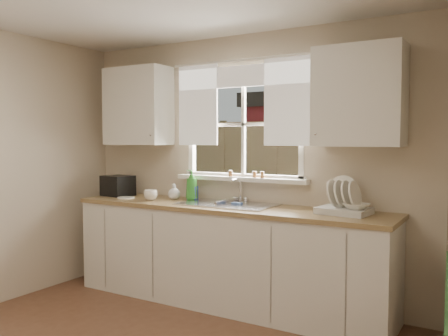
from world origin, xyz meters
The scene contains 19 objects.
room_walls centered at (0.00, -0.07, 1.24)m, with size 3.62×4.02×2.50m.
window centered at (0.00, 2.00, 1.49)m, with size 1.38×0.16×1.06m.
curtains centered at (0.00, 1.95, 1.93)m, with size 1.50×0.03×0.81m.
base_cabinets centered at (0.00, 1.68, 0.43)m, with size 3.00×0.62×0.87m, color silver.
countertop centered at (0.00, 1.68, 0.89)m, with size 3.04×0.65×0.04m, color olive.
upper_cabinet_left centered at (-1.15, 1.82, 1.85)m, with size 0.70×0.33×0.80m, color silver.
upper_cabinet_right centered at (1.15, 1.82, 1.85)m, with size 0.70×0.33×0.80m, color silver.
wall_outlet centered at (0.88, 1.99, 1.08)m, with size 0.08×0.01×0.12m, color beige.
sill_jars centered at (0.10, 1.94, 1.18)m, with size 0.38×0.04×0.06m.
backyard centered at (0.58, 8.42, 3.46)m, with size 20.00×10.00×6.13m.
sink centered at (0.00, 1.71, 0.84)m, with size 0.88×0.52×0.40m.
dish_rack centered at (1.07, 1.73, 0.99)m, with size 0.42×0.34×0.30m.
bowl centered at (1.18, 1.69, 0.99)m, with size 0.19×0.19×0.05m, color white.
soap_bottle_a centered at (-0.46, 1.81, 1.06)m, with size 0.12×0.12×0.30m, color #2F862C.
soap_bottle_b centered at (-0.46, 1.82, 1.01)m, with size 0.09×0.09×0.21m, color #2E4DAF.
soap_bottle_c centered at (-0.65, 1.78, 0.99)m, with size 0.12×0.12×0.16m, color beige.
saucer centered at (-1.13, 1.60, 0.92)m, with size 0.18×0.18×0.01m, color white.
cup centered at (-0.81, 1.60, 0.96)m, with size 0.13×0.13×0.10m, color white.
black_appliance centered at (-1.35, 1.72, 1.02)m, with size 0.29×0.25×0.21m, color black.
Camera 1 is at (2.17, -2.00, 1.51)m, focal length 38.00 mm.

